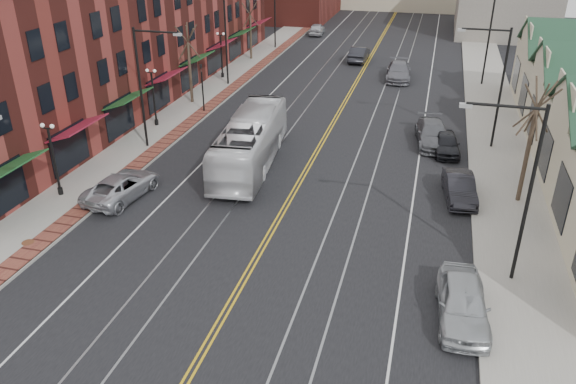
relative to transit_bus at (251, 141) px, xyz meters
The scene contains 28 objects.
ground 15.57m from the transit_bus, 76.44° to the right, with size 160.00×160.00×0.00m, color black.
sidewalk_left 9.84m from the transit_bus, 149.42° to the left, with size 4.00×120.00×0.15m, color gray.
sidewalk_right 16.47m from the transit_bus, 17.55° to the left, with size 4.00×120.00×0.15m, color gray.
building_left 19.85m from the transit_bus, 142.14° to the left, with size 10.00×50.00×11.00m, color maroon.
streetlight_l_1 8.21m from the transit_bus, behind, with size 3.33×0.25×8.00m.
streetlight_l_2 18.81m from the transit_bus, 113.63° to the left, with size 3.33×0.25×8.00m.
streetlight_l_3 33.94m from the transit_bus, 102.68° to the left, with size 3.33×0.25×8.00m.
streetlight_r_0 17.58m from the transit_bus, 31.67° to the right, with size 3.33×0.25×8.00m.
streetlight_r_1 16.59m from the transit_bus, 25.32° to the left, with size 3.33×0.25×8.00m.
streetlight_r_2 27.45m from the transit_bus, 57.39° to the left, with size 3.33×0.25×8.00m.
lamppost_l_1 11.58m from the transit_bus, 142.42° to the right, with size 0.84×0.28×4.27m.
lamppost_l_2 10.43m from the transit_bus, 151.66° to the left, with size 0.84×0.28×4.27m.
lamppost_l_3 21.05m from the transit_bus, 115.82° to the left, with size 0.84×0.28×4.27m.
tree_left_near 14.21m from the transit_bus, 129.02° to the left, with size 1.78×1.37×6.48m.
tree_left_far 28.41m from the transit_bus, 108.22° to the left, with size 1.66×1.28×6.02m.
tree_right_mid 16.31m from the transit_bus, ahead, with size 1.90×1.46×6.93m.
manhole_mid 14.31m from the transit_bus, 122.12° to the right, with size 0.60×0.60×0.02m, color #592D19.
manhole_far 10.45m from the transit_bus, 137.00° to the right, with size 0.60×0.60×0.02m, color #592D19.
traffic_signal 11.36m from the transit_bus, 127.92° to the left, with size 0.18×0.15×3.80m.
transit_bus is the anchor object (origin of this frame).
parked_suv 8.48m from the transit_bus, 132.24° to the right, with size 2.36×5.13×1.42m, color #B9BAC1.
parked_car_a 17.90m from the transit_bus, 43.69° to the right, with size 1.93×4.81×1.64m, color #ACAFB3.
parked_car_b 13.01m from the transit_bus, ahead, with size 1.51×4.33×1.43m, color black.
parked_car_c 13.00m from the transit_bus, 30.91° to the left, with size 2.17×5.33×1.55m, color #5B5D62.
parked_car_d 13.23m from the transit_bus, 23.60° to the left, with size 1.62×4.03×1.37m, color black.
distant_car_left 29.35m from the transit_bus, 84.85° to the left, with size 1.69×4.84×1.60m, color #222227.
distant_car_right 24.17m from the transit_bus, 72.21° to the left, with size 2.27×5.58×1.62m, color slate.
distant_car_far 42.47m from the transit_bus, 96.52° to the left, with size 1.75×4.36×1.49m, color #B7B9BF.
Camera 1 is at (7.18, -16.38, 14.78)m, focal length 35.00 mm.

